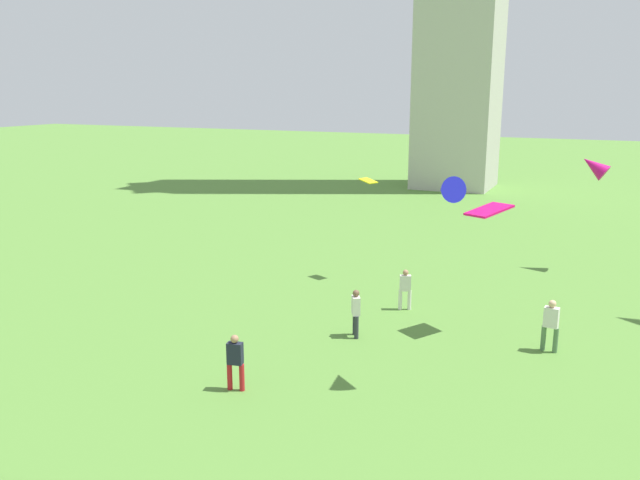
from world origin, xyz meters
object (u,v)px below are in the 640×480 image
person_1 (551,323)px  kite_flying_5 (489,210)px  person_0 (235,359)px  person_4 (356,310)px  kite_flying_2 (594,166)px  kite_flying_0 (368,181)px  person_2 (405,287)px  kite_flying_4 (447,190)px

person_1 → kite_flying_5: (-2.45, 0.97, 3.54)m
kite_flying_5 → person_0: bearing=-3.0°
person_4 → kite_flying_2: (7.15, 13.18, 4.15)m
kite_flying_0 → person_2: bearing=-22.5°
person_1 → person_2: (-5.80, 2.12, -0.09)m
person_1 → kite_flying_0: kite_flying_0 is taller
person_2 → kite_flying_5: bearing=-41.3°
person_0 → kite_flying_4: kite_flying_4 is taller
kite_flying_4 → kite_flying_5: kite_flying_4 is taller
person_0 → person_1: (8.26, 6.95, 0.05)m
person_0 → kite_flying_2: 21.07m
person_4 → person_1: bearing=73.0°
person_2 → kite_flying_2: kite_flying_2 is taller
person_1 → kite_flying_0: (-8.81, 5.78, 3.61)m
person_2 → kite_flying_4: (2.94, -6.06, 5.02)m
person_2 → kite_flying_0: (-3.01, 3.67, 3.70)m
kite_flying_0 → kite_flying_2: (9.41, 5.92, 0.50)m
kite_flying_5 → person_4: bearing=-26.1°
kite_flying_0 → kite_flying_4: bearing=-30.4°
kite_flying_0 → kite_flying_5: (6.35, -4.82, -0.07)m
person_4 → kite_flying_0: 8.43m
kite_flying_0 → kite_flying_5: bearing=-9.0°
person_0 → person_4: size_ratio=0.99×
person_2 → person_4: 3.66m
person_0 → kite_flying_2: size_ratio=1.10×
person_4 → person_2: bearing=138.4°
person_0 → kite_flying_5: (5.80, 7.91, 3.60)m
person_0 → kite_flying_5: bearing=-137.8°
person_4 → kite_flying_2: size_ratio=1.11×
person_2 → person_4: (-0.76, -3.59, 0.05)m
person_4 → kite_flying_4: bearing=26.5°
person_1 → kite_flying_5: bearing=165.3°
person_0 → kite_flying_4: bearing=-162.4°
person_1 → person_4: bearing=-160.6°
person_4 → kite_flying_5: kite_flying_5 is taller
person_0 → kite_flying_0: 13.26m
kite_flying_4 → kite_flying_5: bearing=-129.6°
person_2 → kite_flying_4: 8.40m
kite_flying_0 → kite_flying_5: size_ratio=0.52×
kite_flying_0 → person_1: bearing=-5.2°
kite_flying_0 → kite_flying_4: kite_flying_4 is taller
kite_flying_2 → kite_flying_5: bearing=-7.8°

